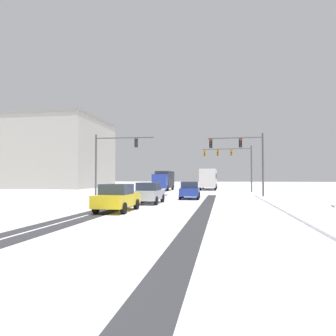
% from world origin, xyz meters
% --- Properties ---
extents(wheel_track_left_lane, '(0.92, 32.72, 0.01)m').
position_xyz_m(wheel_track_left_lane, '(3.32, 14.87, 0.00)').
color(wheel_track_left_lane, '#38383D').
rests_on(wheel_track_left_lane, ground).
extents(wheel_track_right_lane, '(0.88, 32.72, 0.01)m').
position_xyz_m(wheel_track_right_lane, '(-2.13, 14.87, 0.00)').
color(wheel_track_right_lane, '#38383D').
rests_on(wheel_track_right_lane, ground).
extents(wheel_track_center, '(0.71, 32.72, 0.01)m').
position_xyz_m(wheel_track_center, '(-3.09, 14.87, 0.00)').
color(wheel_track_center, '#38383D').
rests_on(wheel_track_center, ground).
extents(sidewalk_kerb_right, '(4.00, 32.72, 0.12)m').
position_xyz_m(sidewalk_kerb_right, '(9.90, 13.38, 0.06)').
color(sidewalk_kerb_right, white).
rests_on(sidewalk_kerb_right, ground).
extents(traffic_signal_far_right, '(6.95, 0.62, 6.50)m').
position_xyz_m(traffic_signal_far_right, '(5.73, 39.89, 4.82)').
color(traffic_signal_far_right, '#47474C').
rests_on(traffic_signal_far_right, ground).
extents(traffic_signal_near_left, '(6.23, 0.50, 6.50)m').
position_xyz_m(traffic_signal_near_left, '(-6.79, 25.82, 4.44)').
color(traffic_signal_near_left, '#47474C').
rests_on(traffic_signal_near_left, ground).
extents(traffic_signal_near_right, '(5.57, 0.46, 6.50)m').
position_xyz_m(traffic_signal_near_right, '(6.60, 27.77, 4.62)').
color(traffic_signal_near_right, '#47474C').
rests_on(traffic_signal_near_right, ground).
extents(car_blue_lead, '(1.96, 4.17, 1.62)m').
position_xyz_m(car_blue_lead, '(1.43, 24.62, 0.82)').
color(car_blue_lead, '#233899').
rests_on(car_blue_lead, ground).
extents(car_silver_second, '(1.85, 4.11, 1.62)m').
position_xyz_m(car_silver_second, '(-1.14, 18.86, 0.82)').
color(car_silver_second, '#B7BABF').
rests_on(car_silver_second, ground).
extents(car_yellow_cab_third, '(1.84, 4.10, 1.62)m').
position_xyz_m(car_yellow_cab_third, '(-1.70, 13.17, 0.82)').
color(car_yellow_cab_third, yellow).
rests_on(car_yellow_cab_third, ground).
extents(bus_oncoming, '(2.70, 11.01, 3.38)m').
position_xyz_m(bus_oncoming, '(2.25, 47.90, 1.99)').
color(bus_oncoming, silver).
rests_on(bus_oncoming, ground).
extents(box_truck_delivery, '(2.34, 7.41, 3.02)m').
position_xyz_m(box_truck_delivery, '(-4.55, 42.79, 1.63)').
color(box_truck_delivery, '#233899').
rests_on(box_truck_delivery, ground).
extents(office_building_far_left_block, '(26.64, 18.35, 13.70)m').
position_xyz_m(office_building_far_left_block, '(-32.48, 52.36, 6.86)').
color(office_building_far_left_block, '#B2ADA3').
rests_on(office_building_far_left_block, ground).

